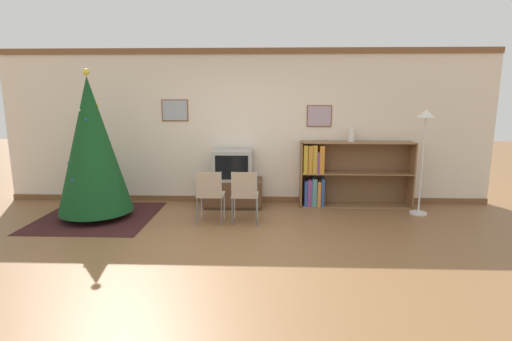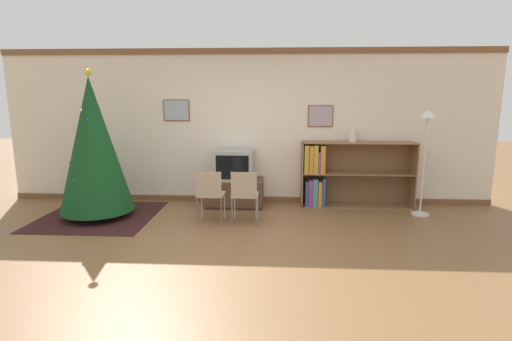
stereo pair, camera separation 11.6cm
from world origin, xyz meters
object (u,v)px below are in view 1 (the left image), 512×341
at_px(tv_console, 233,193).
at_px(standing_lamp, 424,135).
at_px(television, 233,165).
at_px(christmas_tree, 92,146).
at_px(folding_chair_right, 245,194).
at_px(vase, 351,135).
at_px(folding_chair_left, 210,193).
at_px(bookshelf, 336,175).

bearing_deg(tv_console, standing_lamp, -6.27).
bearing_deg(television, christmas_tree, -161.29).
height_order(christmas_tree, folding_chair_right, christmas_tree).
distance_m(christmas_tree, vase, 4.22).
xyz_separation_m(folding_chair_left, bookshelf, (2.04, 1.08, 0.08)).
bearing_deg(vase, christmas_tree, -168.41).
relative_size(christmas_tree, tv_console, 2.31).
distance_m(folding_chair_left, bookshelf, 2.31).
xyz_separation_m(christmas_tree, bookshelf, (3.89, 0.83, -0.60)).
height_order(folding_chair_left, vase, vase).
xyz_separation_m(christmas_tree, television, (2.11, 0.71, -0.41)).
distance_m(vase, standing_lamp, 1.15).
height_order(christmas_tree, vase, christmas_tree).
bearing_deg(vase, standing_lamp, -23.90).
relative_size(christmas_tree, bookshelf, 1.20).
relative_size(folding_chair_left, bookshelf, 0.43).
height_order(folding_chair_right, vase, vase).
xyz_separation_m(folding_chair_right, vase, (1.76, 1.09, 0.78)).
bearing_deg(christmas_tree, standing_lamp, 4.20).
bearing_deg(folding_chair_right, tv_console, 105.14).
bearing_deg(standing_lamp, tv_console, 173.73).
xyz_separation_m(television, folding_chair_left, (-0.26, -0.96, -0.26)).
height_order(folding_chair_left, bookshelf, bookshelf).
bearing_deg(standing_lamp, vase, 156.10).
bearing_deg(christmas_tree, folding_chair_right, -5.92).
xyz_separation_m(tv_console, standing_lamp, (3.07, -0.34, 1.06)).
height_order(christmas_tree, standing_lamp, christmas_tree).
distance_m(folding_chair_right, vase, 2.21).
relative_size(tv_console, vase, 4.18).
xyz_separation_m(bookshelf, vase, (0.24, 0.02, 0.70)).
relative_size(tv_console, folding_chair_left, 1.21).
xyz_separation_m(tv_console, folding_chair_right, (0.26, -0.96, 0.23)).
distance_m(tv_console, standing_lamp, 3.27).
xyz_separation_m(christmas_tree, vase, (4.13, 0.85, 0.10)).
bearing_deg(bookshelf, vase, 4.07).
relative_size(television, folding_chair_left, 0.81).
relative_size(folding_chair_left, folding_chair_right, 1.00).
relative_size(tv_console, bookshelf, 0.52).
xyz_separation_m(bookshelf, standing_lamp, (1.29, -0.45, 0.75)).
bearing_deg(vase, television, -176.26).
relative_size(folding_chair_left, standing_lamp, 0.48).
relative_size(christmas_tree, television, 3.45).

